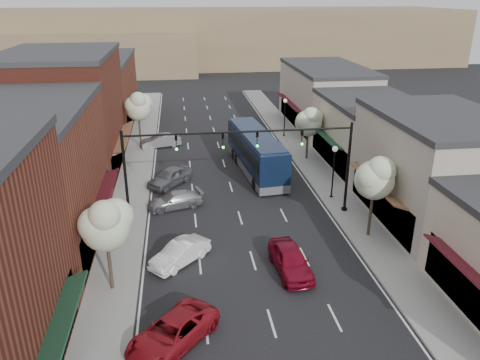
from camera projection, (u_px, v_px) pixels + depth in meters
name	position (u px, v px, depth m)	size (l,w,h in m)	color
ground	(258.00, 279.00, 27.30)	(160.00, 160.00, 0.00)	black
sidewalk_left	(135.00, 172.00, 43.25)	(2.80, 73.00, 0.15)	gray
sidewalk_right	(311.00, 164.00, 45.32)	(2.80, 73.00, 0.15)	gray
curb_left	(150.00, 171.00, 43.42)	(0.25, 73.00, 0.17)	gray
curb_right	(297.00, 165.00, 45.14)	(0.25, 73.00, 0.17)	gray
bldg_left_midnear	(20.00, 179.00, 29.32)	(10.14, 14.10, 9.40)	brown
bldg_left_midfar	(65.00, 114.00, 41.91)	(10.14, 14.10, 10.90)	maroon
bldg_left_far	(94.00, 92.00, 57.09)	(10.14, 18.10, 8.40)	brown
bldg_right_midnear	(436.00, 169.00, 33.05)	(9.14, 12.10, 7.90)	#AEA295
bldg_right_midfar	(369.00, 133.00, 44.36)	(9.14, 12.10, 6.40)	beige
bldg_right_far	(325.00, 97.00, 57.05)	(9.14, 16.10, 7.40)	#AEA295
hill_far	(193.00, 37.00, 107.81)	(120.00, 30.00, 12.00)	#7A6647
hill_near	(72.00, 54.00, 94.44)	(50.00, 20.00, 8.00)	#7A6647
signal_mast_right	(317.00, 156.00, 33.62)	(8.22, 0.46, 7.00)	black
signal_mast_left	(159.00, 163.00, 32.23)	(8.22, 0.46, 7.00)	black
tree_right_near	(376.00, 176.00, 30.29)	(2.85, 2.65, 5.95)	#47382B
tree_right_far	(309.00, 121.00, 45.18)	(2.85, 2.65, 5.43)	#47382B
tree_left_near	(106.00, 223.00, 24.65)	(2.85, 2.65, 5.69)	#47382B
tree_left_far	(138.00, 106.00, 48.42)	(2.85, 2.65, 6.13)	#47382B
lamp_post_near	(334.00, 164.00, 36.79)	(0.44, 0.44, 4.44)	black
lamp_post_far	(285.00, 111.00, 52.88)	(0.44, 0.44, 4.44)	black
coach_bus	(256.00, 152.00, 42.91)	(3.85, 12.34, 3.71)	#0C1933
red_hatchback	(290.00, 260.00, 27.72)	(1.87, 4.64, 1.58)	maroon
parked_car_a	(173.00, 332.00, 21.97)	(2.28, 4.96, 1.38)	maroon
parked_car_b	(180.00, 253.00, 28.64)	(1.45, 4.15, 1.37)	white
parked_car_c	(175.00, 200.00, 36.10)	(1.74, 4.29, 1.24)	#95969A
parked_car_d	(170.00, 177.00, 40.27)	(1.81, 4.50, 1.53)	slate
parked_car_e	(161.00, 141.00, 50.23)	(1.48, 4.24, 1.40)	#A4A4AA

